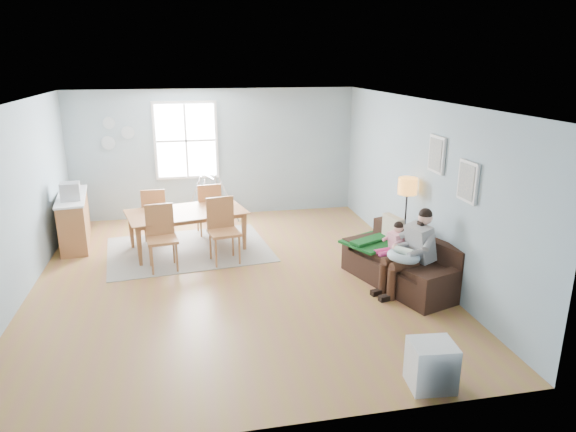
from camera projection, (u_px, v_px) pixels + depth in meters
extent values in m
cube|color=olive|center=(234.00, 280.00, 8.06)|extent=(8.40, 9.40, 0.08)
cube|color=white|center=(227.00, 80.00, 7.17)|extent=(8.40, 9.40, 0.60)
cube|color=#8599AE|center=(212.00, 145.00, 12.02)|extent=(8.40, 0.08, 3.90)
cube|color=#8599AE|center=(299.00, 374.00, 3.29)|extent=(8.40, 0.08, 3.90)
cube|color=#8599AE|center=(483.00, 182.00, 8.44)|extent=(0.08, 9.40, 3.90)
cube|color=silver|center=(186.00, 141.00, 10.70)|extent=(1.32, 0.06, 1.62)
cube|color=white|center=(186.00, 141.00, 10.67)|extent=(1.20, 0.02, 1.50)
cube|color=silver|center=(186.00, 141.00, 10.66)|extent=(1.20, 0.03, 0.04)
cube|color=silver|center=(186.00, 141.00, 10.66)|extent=(0.04, 0.03, 1.50)
cube|color=silver|center=(468.00, 182.00, 6.69)|extent=(0.04, 0.44, 0.54)
cube|color=slate|center=(466.00, 182.00, 6.69)|extent=(0.01, 0.36, 0.46)
cube|color=silver|center=(437.00, 154.00, 7.48)|extent=(0.04, 0.44, 0.54)
cube|color=slate|center=(435.00, 154.00, 7.47)|extent=(0.01, 0.36, 0.46)
cylinder|color=#A3B9C4|center=(109.00, 123.00, 10.30)|extent=(0.24, 0.02, 0.24)
cylinder|color=#A3B9C4|center=(128.00, 132.00, 10.42)|extent=(0.26, 0.02, 0.26)
cylinder|color=#A3B9C4|center=(108.00, 143.00, 10.41)|extent=(0.28, 0.02, 0.28)
cube|color=black|center=(400.00, 273.00, 7.75)|extent=(1.37, 2.05, 0.38)
cube|color=black|center=(417.00, 245.00, 7.79)|extent=(0.77, 1.85, 0.39)
cube|color=black|center=(444.00, 277.00, 6.97)|extent=(0.83, 0.43, 0.14)
cube|color=black|center=(365.00, 240.00, 8.39)|extent=(0.83, 0.43, 0.14)
cube|color=#145926|center=(373.00, 242.00, 8.18)|extent=(1.10, 1.04, 0.04)
cube|color=beige|center=(393.00, 230.00, 8.14)|extent=(0.21, 0.46, 0.44)
cube|color=gray|center=(420.00, 243.00, 7.40)|extent=(0.41, 0.47, 0.55)
sphere|color=#EAA78F|center=(425.00, 218.00, 7.31)|extent=(0.20, 0.20, 0.20)
sphere|color=black|center=(426.00, 215.00, 7.30)|extent=(0.19, 0.19, 0.19)
cylinder|color=#361F13|center=(404.00, 265.00, 7.25)|extent=(0.45, 0.24, 0.15)
cylinder|color=#361F13|center=(396.00, 260.00, 7.43)|extent=(0.45, 0.24, 0.15)
cylinder|color=#361F13|center=(391.00, 284.00, 7.24)|extent=(0.12, 0.12, 0.47)
cylinder|color=#361F13|center=(383.00, 279.00, 7.42)|extent=(0.12, 0.12, 0.47)
cube|color=black|center=(386.00, 298.00, 7.27)|extent=(0.24, 0.14, 0.08)
cube|color=black|center=(378.00, 292.00, 7.45)|extent=(0.24, 0.14, 0.08)
torus|color=#AAC8D5|center=(404.00, 256.00, 7.31)|extent=(0.61, 0.60, 0.19)
cylinder|color=white|center=(404.00, 251.00, 7.29)|extent=(0.25, 0.28, 0.11)
sphere|color=#EAA78F|center=(395.00, 247.00, 7.39)|extent=(0.10, 0.10, 0.10)
cube|color=white|center=(396.00, 242.00, 7.79)|extent=(0.25, 0.27, 0.32)
sphere|color=#EAA78F|center=(398.00, 228.00, 7.73)|extent=(0.15, 0.15, 0.15)
sphere|color=black|center=(399.00, 226.00, 7.73)|extent=(0.15, 0.15, 0.15)
cylinder|color=#DF3682|center=(387.00, 254.00, 7.69)|extent=(0.27, 0.14, 0.08)
cylinder|color=#DF3682|center=(382.00, 251.00, 7.80)|extent=(0.27, 0.14, 0.08)
cylinder|color=#DF3682|center=(379.00, 264.00, 7.68)|extent=(0.07, 0.07, 0.26)
cylinder|color=#DF3682|center=(375.00, 261.00, 7.79)|extent=(0.07, 0.07, 0.26)
cylinder|color=black|center=(402.00, 264.00, 8.53)|extent=(0.26, 0.26, 0.03)
cylinder|color=black|center=(405.00, 228.00, 8.34)|extent=(0.03, 0.03, 1.31)
cylinder|color=orange|center=(408.00, 186.00, 8.13)|extent=(0.30, 0.30, 0.26)
cube|color=silver|center=(431.00, 365.00, 5.31)|extent=(0.49, 0.44, 0.50)
cube|color=black|center=(413.00, 366.00, 5.29)|extent=(0.06, 0.34, 0.40)
cube|color=gray|center=(189.00, 249.00, 9.22)|extent=(3.02, 2.43, 0.01)
imported|color=brown|center=(188.00, 231.00, 9.12)|extent=(2.22, 1.54, 0.71)
cube|color=#975A34|center=(162.00, 240.00, 8.21)|extent=(0.53, 0.53, 0.05)
cube|color=#975A34|center=(159.00, 219.00, 8.32)|extent=(0.45, 0.11, 0.52)
cylinder|color=#975A34|center=(152.00, 260.00, 8.05)|extent=(0.04, 0.04, 0.51)
cylinder|color=#975A34|center=(177.00, 257.00, 8.17)|extent=(0.04, 0.04, 0.51)
cylinder|color=#975A34|center=(150.00, 252.00, 8.40)|extent=(0.04, 0.04, 0.51)
cylinder|color=#975A34|center=(174.00, 249.00, 8.52)|extent=(0.04, 0.04, 0.51)
cube|color=#975A34|center=(224.00, 233.00, 8.50)|extent=(0.57, 0.57, 0.05)
cube|color=#975A34|center=(220.00, 212.00, 8.61)|extent=(0.47, 0.13, 0.53)
cylinder|color=#975A34|center=(216.00, 253.00, 8.33)|extent=(0.04, 0.04, 0.52)
cylinder|color=#975A34|center=(239.00, 250.00, 8.47)|extent=(0.04, 0.04, 0.52)
cylinder|color=#975A34|center=(210.00, 245.00, 8.69)|extent=(0.04, 0.04, 0.52)
cylinder|color=#975A34|center=(233.00, 242.00, 8.83)|extent=(0.04, 0.04, 0.52)
cube|color=#975A34|center=(155.00, 214.00, 9.64)|extent=(0.46, 0.46, 0.04)
cube|color=#975A34|center=(153.00, 203.00, 9.37)|extent=(0.43, 0.04, 0.50)
cylinder|color=#975A34|center=(166.00, 223.00, 9.92)|extent=(0.04, 0.04, 0.49)
cylinder|color=#975A34|center=(147.00, 224.00, 9.85)|extent=(0.04, 0.04, 0.49)
cylinder|color=#975A34|center=(166.00, 229.00, 9.57)|extent=(0.04, 0.04, 0.49)
cylinder|color=#975A34|center=(145.00, 230.00, 9.50)|extent=(0.04, 0.04, 0.49)
cube|color=#975A34|center=(208.00, 209.00, 9.93)|extent=(0.52, 0.52, 0.04)
cube|color=#975A34|center=(210.00, 198.00, 9.66)|extent=(0.45, 0.10, 0.51)
cylinder|color=#975A34|center=(217.00, 218.00, 10.24)|extent=(0.04, 0.04, 0.50)
cylinder|color=#975A34|center=(198.00, 219.00, 10.12)|extent=(0.04, 0.04, 0.50)
cylinder|color=#975A34|center=(220.00, 223.00, 9.89)|extent=(0.04, 0.04, 0.50)
cylinder|color=#975A34|center=(201.00, 225.00, 9.78)|extent=(0.04, 0.04, 0.50)
cube|color=brown|center=(74.00, 220.00, 9.42)|extent=(0.64, 1.65, 0.89)
cube|color=silver|center=(71.00, 196.00, 9.28)|extent=(0.68, 1.69, 0.04)
cube|color=#A9AAAE|center=(70.00, 191.00, 8.96)|extent=(0.36, 0.34, 0.30)
cube|color=black|center=(61.00, 192.00, 8.91)|extent=(0.05, 0.25, 0.22)
cylinder|color=#A9AAAE|center=(210.00, 177.00, 10.65)|extent=(0.17, 0.52, 0.04)
ellipsoid|color=beige|center=(211.00, 202.00, 10.81)|extent=(0.38, 0.38, 0.23)
cylinder|color=#A9AAAE|center=(211.00, 189.00, 10.73)|extent=(0.01, 0.01, 0.42)
cylinder|color=#A9AAAE|center=(202.00, 203.00, 10.40)|extent=(0.24, 0.41, 0.93)
cylinder|color=#A9AAAE|center=(229.00, 200.00, 10.66)|extent=(0.40, 0.26, 0.93)
cylinder|color=#A9AAAE|center=(193.00, 197.00, 10.91)|extent=(0.40, 0.26, 0.93)
cylinder|color=#A9AAAE|center=(220.00, 193.00, 11.16)|extent=(0.24, 0.41, 0.93)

